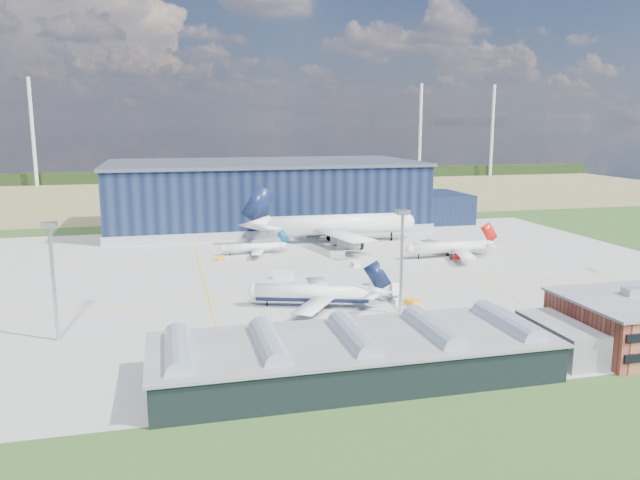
% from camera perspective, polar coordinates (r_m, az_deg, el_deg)
% --- Properties ---
extents(ground, '(600.00, 600.00, 0.00)m').
position_cam_1_polar(ground, '(163.01, 0.20, -3.95)').
color(ground, '#2A4A1B').
rests_on(ground, ground).
extents(apron, '(220.00, 160.00, 0.08)m').
position_cam_1_polar(apron, '(172.42, -0.62, -3.13)').
color(apron, '#969691').
rests_on(apron, ground).
extents(farmland, '(600.00, 220.00, 0.01)m').
position_cam_1_polar(farmland, '(377.12, -8.11, 4.29)').
color(farmland, '#91834E').
rests_on(farmland, ground).
extents(treeline, '(600.00, 8.00, 8.00)m').
position_cam_1_polar(treeline, '(456.03, -9.20, 5.85)').
color(treeline, black).
rests_on(treeline, ground).
extents(hangar, '(145.00, 62.00, 26.10)m').
position_cam_1_polar(hangar, '(252.88, -4.50, 3.93)').
color(hangar, black).
rests_on(hangar, ground).
extents(glass_concourse, '(78.00, 23.00, 8.60)m').
position_cam_1_polar(glass_concourse, '(105.26, 4.95, -10.21)').
color(glass_concourse, black).
rests_on(glass_concourse, ground).
extents(light_mast_west, '(2.60, 2.60, 23.00)m').
position_cam_1_polar(light_mast_west, '(127.25, -23.30, -1.87)').
color(light_mast_west, '#ABADB2').
rests_on(light_mast_west, ground).
extents(light_mast_center, '(2.60, 2.60, 23.00)m').
position_cam_1_polar(light_mast_center, '(134.72, 7.50, -0.42)').
color(light_mast_center, '#ABADB2').
rests_on(light_mast_center, ground).
extents(airliner_navy, '(41.88, 41.43, 10.83)m').
position_cam_1_polar(airliner_navy, '(140.46, -0.70, -4.07)').
color(airliner_navy, white).
rests_on(airliner_navy, ground).
extents(airliner_red, '(32.27, 31.60, 10.34)m').
position_cam_1_polar(airliner_red, '(196.28, 11.67, -0.12)').
color(airliner_red, white).
rests_on(airliner_red, ground).
extents(airliner_widebody, '(64.65, 63.34, 20.39)m').
position_cam_1_polar(airliner_widebody, '(214.93, 1.64, 2.38)').
color(airliner_widebody, white).
rests_on(airliner_widebody, ground).
extents(airliner_regional, '(22.98, 22.48, 7.44)m').
position_cam_1_polar(airliner_regional, '(198.20, -6.20, -0.28)').
color(airliner_regional, white).
rests_on(airliner_regional, ground).
extents(gse_tug_a, '(3.03, 3.82, 1.39)m').
position_cam_1_polar(gse_tug_a, '(144.76, 8.38, -5.67)').
color(gse_tug_a, '#FCA615').
rests_on(gse_tug_a, ground).
extents(gse_van_a, '(5.65, 4.33, 2.26)m').
position_cam_1_polar(gse_van_a, '(166.77, -3.40, -3.23)').
color(gse_van_a, white).
rests_on(gse_van_a, ground).
extents(gse_cart_a, '(1.99, 2.96, 1.28)m').
position_cam_1_polar(gse_cart_a, '(181.61, 3.28, -2.24)').
color(gse_cart_a, white).
rests_on(gse_cart_a, ground).
extents(gse_van_b, '(4.69, 4.09, 1.98)m').
position_cam_1_polar(gse_van_b, '(193.30, 1.62, -1.33)').
color(gse_van_b, white).
rests_on(gse_van_b, ground).
extents(gse_tug_c, '(2.40, 3.32, 1.33)m').
position_cam_1_polar(gse_tug_c, '(191.63, -9.01, -1.66)').
color(gse_tug_c, '#FCA615').
rests_on(gse_tug_c, ground).
extents(gse_cart_b, '(3.51, 3.45, 1.28)m').
position_cam_1_polar(gse_cart_b, '(223.73, -1.60, 0.23)').
color(gse_cart_b, white).
rests_on(gse_cart_b, ground).
extents(airstair, '(2.65, 4.63, 2.79)m').
position_cam_1_polar(airstair, '(148.16, 6.81, -4.97)').
color(airstair, white).
rests_on(airstair, ground).
extents(car_a, '(3.54, 2.50, 1.12)m').
position_cam_1_polar(car_a, '(142.71, 18.89, -6.44)').
color(car_a, '#99999E').
rests_on(car_a, ground).
extents(car_b, '(3.82, 1.34, 1.26)m').
position_cam_1_polar(car_b, '(135.49, 20.86, -7.45)').
color(car_b, '#99999E').
rests_on(car_b, ground).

